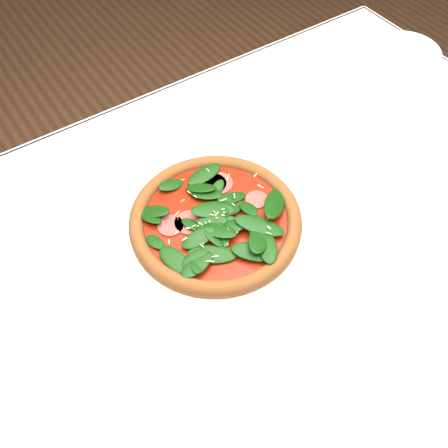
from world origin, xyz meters
TOP-DOWN VIEW (x-y plane):
  - ground at (0.00, 0.00)m, footprint 6.00×6.00m
  - dining_table at (0.00, 0.00)m, footprint 1.21×0.81m
  - plate at (-0.06, 0.05)m, footprint 0.31×0.31m
  - pizza at (-0.06, 0.05)m, footprint 0.35×0.35m
  - saucer_far at (0.54, 0.21)m, footprint 0.15×0.15m

SIDE VIEW (x-z plane):
  - ground at x=0.00m, z-range 0.00..0.00m
  - dining_table at x=0.00m, z-range 0.27..1.02m
  - saucer_far at x=0.54m, z-range 0.75..0.76m
  - plate at x=-0.06m, z-range 0.75..0.76m
  - pizza at x=-0.06m, z-range 0.76..0.79m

